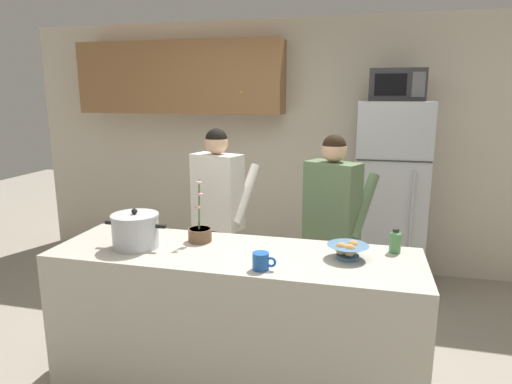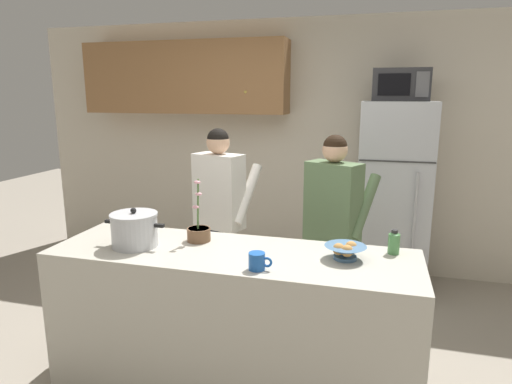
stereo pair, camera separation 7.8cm
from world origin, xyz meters
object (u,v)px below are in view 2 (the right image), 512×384
bread_bowl (345,251)px  potted_orchid (199,232)px  microwave (401,85)px  coffee_mug (257,261)px  person_by_sink (333,215)px  refrigerator (393,198)px  cooking_pot (135,230)px  person_near_pot (220,202)px  bottle_near_edge (394,242)px

bread_bowl → potted_orchid: (-0.93, 0.08, 0.01)m
microwave → bread_bowl: 2.04m
microwave → coffee_mug: size_ratio=3.66×
microwave → potted_orchid: microwave is taller
person_by_sink → coffee_mug: (-0.30, -1.07, 0.00)m
microwave → bread_bowl: (-0.31, -1.78, -0.95)m
microwave → potted_orchid: (-1.24, -1.69, -0.95)m
coffee_mug → refrigerator: bearing=70.1°
coffee_mug → potted_orchid: size_ratio=0.32×
cooking_pot → potted_orchid: potted_orchid is taller
person_by_sink → potted_orchid: size_ratio=3.86×
cooking_pot → coffee_mug: 0.85m
person_near_pot → bread_bowl: bearing=-39.1°
coffee_mug → bread_bowl: (0.44, 0.28, 0.00)m
person_by_sink → bread_bowl: bearing=-79.4°
potted_orchid → refrigerator: bearing=54.1°
microwave → coffee_mug: 2.39m
person_near_pot → bread_bowl: 1.39m
person_by_sink → bottle_near_edge: (0.42, -0.62, 0.03)m
person_near_pot → coffee_mug: person_near_pot is taller
person_near_pot → bread_bowl: (1.08, -0.88, -0.01)m
microwave → coffee_mug: microwave is taller
refrigerator → bread_bowl: bearing=-99.8°
microwave → coffee_mug: bearing=-110.1°
bottle_near_edge → cooking_pot: bearing=-169.6°
person_by_sink → potted_orchid: (-0.79, -0.71, 0.01)m
person_near_pot → coffee_mug: size_ratio=12.08×
bread_bowl → bottle_near_edge: size_ratio=1.64×
bottle_near_edge → potted_orchid: potted_orchid is taller
person_near_pot → person_by_sink: person_near_pot is taller
person_by_sink → microwave: bearing=65.2°
refrigerator → coffee_mug: refrigerator is taller
microwave → person_by_sink: microwave is taller
microwave → refrigerator: bearing=90.1°
refrigerator → microwave: (0.00, -0.02, 1.03)m
coffee_mug → person_near_pot: bearing=118.7°
coffee_mug → bottle_near_edge: 0.84m
microwave → bottle_near_edge: (-0.04, -1.61, -0.93)m
refrigerator → coffee_mug: size_ratio=13.62×
refrigerator → bread_bowl: size_ratio=7.44×
person_near_pot → potted_orchid: person_near_pot is taller
bottle_near_edge → bread_bowl: bearing=-147.8°
microwave → cooking_pot: 2.63m
cooking_pot → potted_orchid: size_ratio=0.99×
bottle_near_edge → microwave: bearing=88.6°
refrigerator → microwave: 1.03m
coffee_mug → potted_orchid: 0.61m
bread_bowl → coffee_mug: bearing=-147.7°
person_near_pot → cooking_pot: (-0.20, -0.99, 0.05)m
bread_bowl → bottle_near_edge: (0.27, 0.17, 0.02)m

